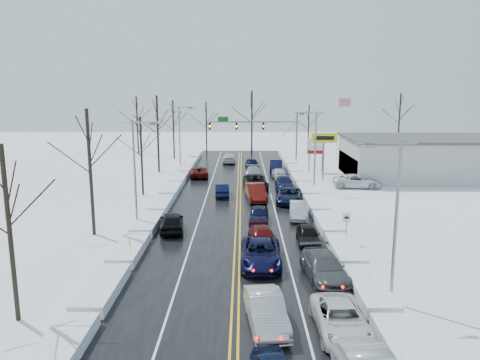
{
  "coord_description": "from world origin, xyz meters",
  "views": [
    {
      "loc": [
        0.37,
        -41.82,
        11.63
      ],
      "look_at": [
        0.14,
        3.82,
        2.5
      ],
      "focal_mm": 35.0,
      "sensor_mm": 36.0,
      "label": 1
    }
  ],
  "objects_px": {
    "tires_plus_sign": "(324,141)",
    "dealership_building": "(425,157)",
    "flagpole": "(339,125)",
    "traffic_signal_mast": "(263,129)",
    "oncoming_car_0": "(222,196)"
  },
  "relations": [
    {
      "from": "traffic_signal_mast",
      "to": "oncoming_car_0",
      "type": "xyz_separation_m",
      "value": [
        -5.26,
        -20.49,
        -5.48
      ]
    },
    {
      "from": "traffic_signal_mast",
      "to": "flagpole",
      "type": "xyz_separation_m",
      "value": [
        11.72,
        2.01,
        0.45
      ]
    },
    {
      "from": "flagpole",
      "to": "oncoming_car_0",
      "type": "height_order",
      "value": "flagpole"
    },
    {
      "from": "flagpole",
      "to": "dealership_building",
      "type": "bearing_deg",
      "value": -53.73
    },
    {
      "from": "tires_plus_sign",
      "to": "flagpole",
      "type": "distance_m",
      "value": 14.79
    },
    {
      "from": "tires_plus_sign",
      "to": "dealership_building",
      "type": "xyz_separation_m",
      "value": [
        13.48,
        2.01,
        -2.34
      ]
    },
    {
      "from": "dealership_building",
      "to": "oncoming_car_0",
      "type": "xyz_separation_m",
      "value": [
        -25.79,
        -10.49,
        -2.66
      ]
    },
    {
      "from": "traffic_signal_mast",
      "to": "tires_plus_sign",
      "type": "bearing_deg",
      "value": -59.54
    },
    {
      "from": "traffic_signal_mast",
      "to": "tires_plus_sign",
      "type": "xyz_separation_m",
      "value": [
        7.05,
        -12.0,
        -0.49
      ]
    },
    {
      "from": "flagpole",
      "to": "dealership_building",
      "type": "relative_size",
      "value": 0.49
    },
    {
      "from": "traffic_signal_mast",
      "to": "dealership_building",
      "type": "distance_m",
      "value": 23.01
    },
    {
      "from": "tires_plus_sign",
      "to": "dealership_building",
      "type": "bearing_deg",
      "value": 8.47
    },
    {
      "from": "tires_plus_sign",
      "to": "dealership_building",
      "type": "relative_size",
      "value": 0.29
    },
    {
      "from": "traffic_signal_mast",
      "to": "oncoming_car_0",
      "type": "relative_size",
      "value": 3.18
    },
    {
      "from": "tires_plus_sign",
      "to": "flagpole",
      "type": "relative_size",
      "value": 0.6
    }
  ]
}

